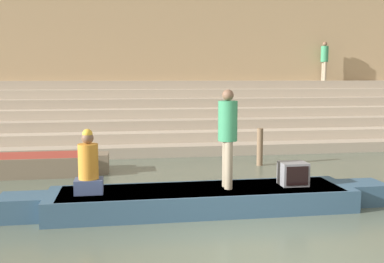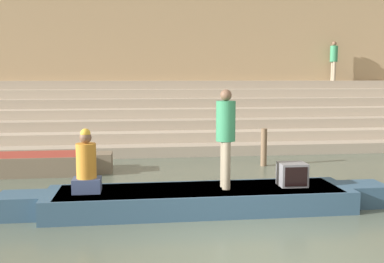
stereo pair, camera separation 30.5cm
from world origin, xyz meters
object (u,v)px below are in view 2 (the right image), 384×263
object	(u,v)px
moored_boat_shore	(18,164)
person_standing	(226,132)
tv_set	(292,174)
person_on_steps	(334,58)
person_rowing	(86,167)
mooring_post	(264,147)
rowboat_main	(200,199)

from	to	relation	value
moored_boat_shore	person_standing	bearing A→B (deg)	-39.27
tv_set	person_on_steps	world-z (taller)	person_on_steps
person_rowing	tv_set	xyz separation A→B (m)	(3.74, 0.01, -0.24)
person_rowing	moored_boat_shore	size ratio (longest dim) A/B	0.24
person_standing	mooring_post	world-z (taller)	person_standing
moored_boat_shore	mooring_post	bearing A→B (deg)	1.57
person_standing	person_rowing	distance (m)	2.54
mooring_post	person_on_steps	world-z (taller)	person_on_steps
mooring_post	person_rowing	bearing A→B (deg)	-138.04
rowboat_main	moored_boat_shore	world-z (taller)	moored_boat_shore
person_rowing	tv_set	distance (m)	3.75
rowboat_main	mooring_post	distance (m)	4.52
person_standing	person_rowing	bearing A→B (deg)	169.25
person_rowing	person_on_steps	bearing A→B (deg)	60.56
rowboat_main	moored_boat_shore	distance (m)	5.47
tv_set	moored_boat_shore	bearing A→B (deg)	139.87
person_rowing	mooring_post	world-z (taller)	person_rowing
rowboat_main	person_rowing	bearing A→B (deg)	176.87
moored_boat_shore	person_rowing	bearing A→B (deg)	-60.87
person_rowing	mooring_post	xyz separation A→B (m)	(4.32, 3.88, -0.35)
moored_boat_shore	mooring_post	xyz separation A→B (m)	(6.39, 0.24, 0.25)
person_on_steps	person_standing	bearing A→B (deg)	-20.52
person_rowing	mooring_post	bearing A→B (deg)	54.02
mooring_post	person_standing	bearing A→B (deg)	-115.42
rowboat_main	tv_set	world-z (taller)	tv_set
person_on_steps	tv_set	bearing A→B (deg)	-15.31
moored_boat_shore	mooring_post	size ratio (longest dim) A/B	4.51
person_standing	rowboat_main	bearing A→B (deg)	168.67
tv_set	mooring_post	bearing A→B (deg)	73.40
person_on_steps	moored_boat_shore	bearing A→B (deg)	-46.83
person_rowing	moored_boat_shore	xyz separation A→B (m)	(-2.08, 3.64, -0.60)
tv_set	rowboat_main	bearing A→B (deg)	172.09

